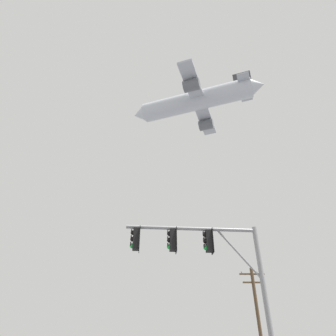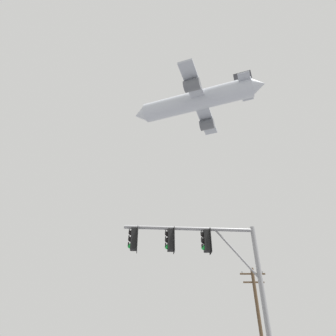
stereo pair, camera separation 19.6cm
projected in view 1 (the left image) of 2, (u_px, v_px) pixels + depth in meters
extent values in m
cylinder|color=gray|center=(266.00, 305.00, 11.57)|extent=(0.20, 0.20, 6.25)
cylinder|color=gray|center=(191.00, 229.00, 12.96)|extent=(5.55, 0.50, 0.15)
cylinder|color=gray|center=(239.00, 254.00, 12.56)|extent=(1.73, 0.19, 2.09)
cube|color=black|center=(136.00, 239.00, 12.52)|extent=(0.28, 0.34, 0.90)
cylinder|color=black|center=(137.00, 227.00, 12.79)|extent=(0.05, 0.05, 0.12)
cube|color=black|center=(139.00, 239.00, 12.53)|extent=(0.05, 0.46, 1.04)
sphere|color=black|center=(133.00, 233.00, 12.65)|extent=(0.20, 0.20, 0.20)
cylinder|color=black|center=(132.00, 231.00, 12.68)|extent=(0.05, 0.21, 0.21)
sphere|color=black|center=(133.00, 239.00, 12.50)|extent=(0.20, 0.20, 0.20)
cylinder|color=black|center=(131.00, 238.00, 12.53)|extent=(0.05, 0.21, 0.21)
sphere|color=green|center=(132.00, 246.00, 12.35)|extent=(0.20, 0.20, 0.20)
cylinder|color=black|center=(131.00, 244.00, 12.38)|extent=(0.05, 0.21, 0.21)
cube|color=black|center=(173.00, 240.00, 12.63)|extent=(0.28, 0.34, 0.90)
cylinder|color=black|center=(173.00, 228.00, 12.90)|extent=(0.05, 0.05, 0.12)
cube|color=black|center=(176.00, 240.00, 12.64)|extent=(0.05, 0.46, 1.04)
sphere|color=black|center=(169.00, 234.00, 12.76)|extent=(0.20, 0.20, 0.20)
cylinder|color=black|center=(168.00, 232.00, 12.79)|extent=(0.05, 0.21, 0.21)
sphere|color=black|center=(169.00, 240.00, 12.61)|extent=(0.20, 0.20, 0.20)
cylinder|color=black|center=(168.00, 239.00, 12.64)|extent=(0.05, 0.21, 0.21)
sphere|color=green|center=(169.00, 247.00, 12.46)|extent=(0.20, 0.20, 0.20)
cylinder|color=black|center=(168.00, 245.00, 12.49)|extent=(0.05, 0.21, 0.21)
cube|color=black|center=(209.00, 241.00, 12.73)|extent=(0.28, 0.34, 0.90)
cylinder|color=black|center=(208.00, 230.00, 13.01)|extent=(0.05, 0.05, 0.12)
cube|color=black|center=(212.00, 241.00, 12.74)|extent=(0.05, 0.46, 1.04)
sphere|color=black|center=(205.00, 235.00, 12.87)|extent=(0.20, 0.20, 0.20)
cylinder|color=black|center=(203.00, 233.00, 12.90)|extent=(0.05, 0.21, 0.21)
sphere|color=black|center=(205.00, 241.00, 12.72)|extent=(0.20, 0.20, 0.20)
cylinder|color=black|center=(204.00, 240.00, 12.75)|extent=(0.05, 0.21, 0.21)
sphere|color=green|center=(206.00, 248.00, 12.57)|extent=(0.20, 0.20, 0.20)
cylinder|color=black|center=(204.00, 246.00, 12.60)|extent=(0.05, 0.21, 0.21)
cylinder|color=brown|center=(258.00, 320.00, 24.64)|extent=(0.28, 0.28, 8.20)
cube|color=brown|center=(252.00, 274.00, 26.56)|extent=(2.20, 0.12, 0.12)
cube|color=brown|center=(253.00, 282.00, 26.19)|extent=(1.80, 0.12, 0.12)
cylinder|color=gray|center=(242.00, 273.00, 26.61)|extent=(0.10, 0.10, 0.18)
cylinder|color=gray|center=(262.00, 273.00, 26.64)|extent=(0.10, 0.10, 0.18)
cylinder|color=#B7BCC6|center=(196.00, 101.00, 52.62)|extent=(19.00, 9.81, 3.38)
cone|color=#B7BCC6|center=(140.00, 114.00, 55.55)|extent=(3.30, 3.82, 3.21)
cone|color=#B7BCC6|center=(258.00, 86.00, 49.71)|extent=(2.98, 3.43, 2.87)
cube|color=#A8ADB7|center=(199.00, 102.00, 52.20)|extent=(8.45, 17.64, 0.38)
cylinder|color=#595B60|center=(192.00, 85.00, 47.64)|extent=(3.04, 2.67, 1.90)
cylinder|color=#595B60|center=(206.00, 125.00, 55.67)|extent=(3.04, 2.67, 1.90)
cube|color=#333338|center=(242.00, 81.00, 51.35)|extent=(2.86, 1.27, 4.01)
cube|color=#A8ADB7|center=(245.00, 87.00, 50.44)|extent=(4.00, 6.60, 0.21)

